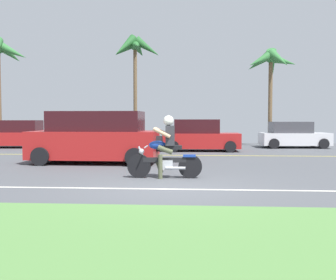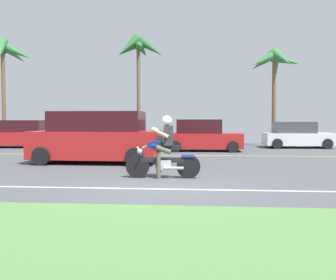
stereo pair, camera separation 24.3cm
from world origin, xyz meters
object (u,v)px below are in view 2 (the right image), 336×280
motorcyclist (164,152)px  parked_car_3 (297,136)px  palm_tree_2 (2,55)px  palm_tree_1 (274,64)px  parked_car_2 (202,136)px  suv_nearby (96,138)px  parked_car_1 (111,134)px  parked_car_0 (19,135)px  palm_tree_0 (138,52)px

motorcyclist → parked_car_3: (6.28, 12.22, -0.04)m
palm_tree_2 → motorcyclist: bearing=-49.4°
parked_car_3 → palm_tree_1: palm_tree_1 is taller
parked_car_2 → parked_car_3: parked_car_2 is taller
suv_nearby → parked_car_1: 8.46m
motorcyclist → parked_car_2: motorcyclist is taller
motorcyclist → parked_car_0: (-9.40, 11.14, -0.00)m
parked_car_1 → palm_tree_0: size_ratio=0.58×
parked_car_2 → palm_tree_2: bearing=162.9°
suv_nearby → parked_car_3: suv_nearby is taller
parked_car_2 → palm_tree_1: (4.18, 3.96, 4.09)m
suv_nearby → palm_tree_2: palm_tree_2 is taller
palm_tree_2 → palm_tree_1: bearing=0.5°
parked_car_0 → parked_car_2: (10.41, -1.69, 0.02)m
parked_car_0 → palm_tree_1: size_ratio=0.74×
palm_tree_0 → parked_car_0: bearing=-162.8°
parked_car_0 → parked_car_1: bearing=8.7°
motorcyclist → parked_car_1: 12.66m
parked_car_2 → parked_car_3: 5.95m
parked_car_2 → parked_car_3: (5.26, 2.77, -0.05)m
parked_car_0 → parked_car_1: 5.22m
parked_car_0 → suv_nearby: bearing=-49.0°
parked_car_3 → parked_car_0: bearing=-176.1°
parked_car_2 → palm_tree_0: 7.26m
parked_car_1 → palm_tree_2: palm_tree_2 is taller
suv_nearby → palm_tree_0: bearing=90.1°
suv_nearby → palm_tree_1: size_ratio=0.82×
parked_car_1 → parked_car_3: size_ratio=1.00×
motorcyclist → palm_tree_1: palm_tree_1 is taller
suv_nearby → parked_car_2: size_ratio=1.24×
palm_tree_0 → palm_tree_2: palm_tree_2 is taller
parked_car_0 → palm_tree_2: size_ratio=0.66×
palm_tree_1 → parked_car_3: bearing=-47.7°
motorcyclist → parked_car_1: size_ratio=0.54×
motorcyclist → parked_car_2: size_ratio=0.53×
parked_car_1 → motorcyclist: bearing=-70.4°
parked_car_0 → palm_tree_0: 8.43m
palm_tree_0 → palm_tree_2: 8.54m
suv_nearby → parked_car_3: size_ratio=1.26×
suv_nearby → parked_car_2: (3.86, 5.87, -0.18)m
suv_nearby → palm_tree_1: bearing=50.7°
parked_car_2 → palm_tree_2: (-12.41, 3.83, 4.85)m
suv_nearby → palm_tree_0: 10.67m
palm_tree_1 → parked_car_2: bearing=-136.6°
palm_tree_1 → parked_car_1: bearing=-171.1°
parked_car_3 → palm_tree_2: palm_tree_2 is taller
motorcyclist → palm_tree_1: (5.20, 13.41, 4.11)m
motorcyclist → palm_tree_1: 14.96m
motorcyclist → parked_car_0: bearing=130.2°
parked_car_0 → parked_car_2: 10.55m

